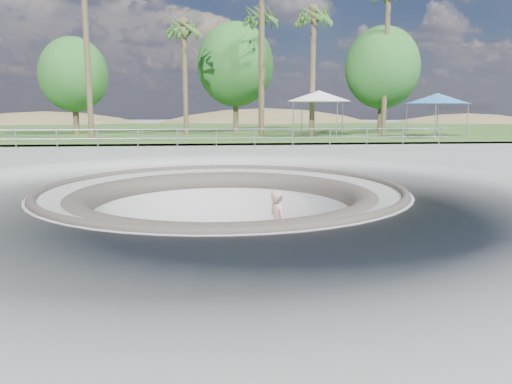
{
  "coord_description": "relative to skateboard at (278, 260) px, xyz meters",
  "views": [
    {
      "loc": [
        -0.36,
        -13.97,
        2.26
      ],
      "look_at": [
        0.94,
        -0.08,
        -0.1
      ],
      "focal_mm": 35.0,
      "sensor_mm": 36.0,
      "label": 1
    }
  ],
  "objects": [
    {
      "name": "distant_hills",
      "position": [
        2.33,
        58.15,
        -5.19
      ],
      "size": [
        103.2,
        45.0,
        28.6
      ],
      "color": "brown",
      "rests_on": "ground"
    },
    {
      "name": "palm_b",
      "position": [
        -3.49,
        24.23,
        9.62
      ],
      "size": [
        2.6,
        2.6,
        8.89
      ],
      "color": "brown",
      "rests_on": "ground"
    },
    {
      "name": "safety_railing",
      "position": [
        -1.45,
        12.98,
        2.53
      ],
      "size": [
        25.0,
        0.06,
        1.03
      ],
      "color": "#919399",
      "rests_on": "ground"
    },
    {
      "name": "skate_bowl",
      "position": [
        -1.45,
        0.98,
        0.0
      ],
      "size": [
        14.0,
        14.0,
        4.1
      ],
      "color": "#989893",
      "rests_on": "ground"
    },
    {
      "name": "bushy_tree_left",
      "position": [
        -11.83,
        26.25,
        6.53
      ],
      "size": [
        5.06,
        4.6,
        7.3
      ],
      "color": "brown",
      "rests_on": "ground"
    },
    {
      "name": "palm_d",
      "position": [
        2.08,
        24.66,
        10.44
      ],
      "size": [
        2.6,
        2.6,
        9.78
      ],
      "color": "brown",
      "rests_on": "ground"
    },
    {
      "name": "ground",
      "position": [
        -1.45,
        0.98,
        1.83
      ],
      "size": [
        180.0,
        180.0,
        0.0
      ],
      "primitive_type": "plane",
      "color": "#989893",
      "rests_on": "ground"
    },
    {
      "name": "skateboard",
      "position": [
        0.0,
        0.0,
        0.0
      ],
      "size": [
        0.83,
        0.45,
        0.08
      ],
      "color": "brown",
      "rests_on": "ground"
    },
    {
      "name": "palm_e",
      "position": [
        5.27,
        21.25,
        10.05
      ],
      "size": [
        2.6,
        2.6,
        9.36
      ],
      "color": "brown",
      "rests_on": "ground"
    },
    {
      "name": "bushy_tree_mid",
      "position": [
        0.42,
        28.72,
        7.56
      ],
      "size": [
        6.2,
        5.64,
        8.95
      ],
      "color": "brown",
      "rests_on": "ground"
    },
    {
      "name": "grass_strip",
      "position": [
        -1.45,
        34.98,
        2.05
      ],
      "size": [
        180.0,
        36.0,
        0.12
      ],
      "color": "#2E5522",
      "rests_on": "ground"
    },
    {
      "name": "canopy_blue",
      "position": [
        13.5,
        19.74,
        4.7
      ],
      "size": [
        5.56,
        5.56,
        2.95
      ],
      "color": "#919399",
      "rests_on": "ground"
    },
    {
      "name": "skater",
      "position": [
        0.0,
        -0.0,
        0.97
      ],
      "size": [
        0.66,
        0.81,
        1.91
      ],
      "primitive_type": "imported",
      "rotation": [
        0.0,
        0.0,
        1.9
      ],
      "color": "tan",
      "rests_on": "skateboard"
    },
    {
      "name": "bushy_tree_right",
      "position": [
        11.42,
        24.89,
        7.09
      ],
      "size": [
        5.69,
        5.17,
        8.2
      ],
      "color": "brown",
      "rests_on": "ground"
    },
    {
      "name": "canopy_white",
      "position": [
        5.76,
        21.34,
        4.87
      ],
      "size": [
        5.79,
        5.79,
        3.15
      ],
      "color": "#919399",
      "rests_on": "ground"
    }
  ]
}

